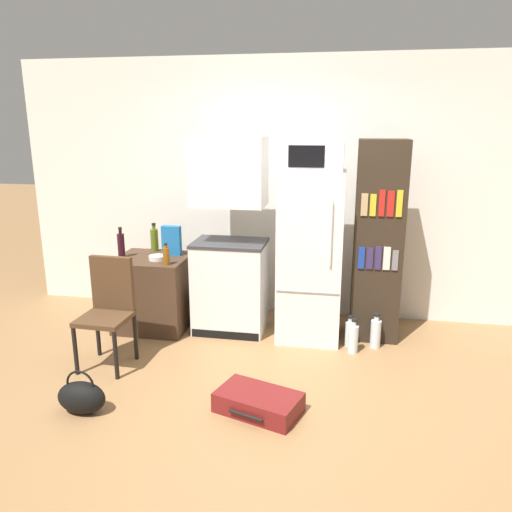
# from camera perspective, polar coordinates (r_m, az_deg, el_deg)

# --- Properties ---
(ground_plane) EXTENTS (24.00, 24.00, 0.00)m
(ground_plane) POSITION_cam_1_polar(r_m,az_deg,el_deg) (3.89, 0.77, -16.68)
(ground_plane) COLOR olive
(wall_back) EXTENTS (6.40, 0.10, 2.70)m
(wall_back) POSITION_cam_1_polar(r_m,az_deg,el_deg) (5.32, 6.61, 7.46)
(wall_back) COLOR white
(wall_back) RESTS_ON ground_plane
(side_table) EXTENTS (0.71, 0.64, 0.74)m
(side_table) POSITION_cam_1_polar(r_m,az_deg,el_deg) (5.19, -11.60, -4.07)
(side_table) COLOR #422D1E
(side_table) RESTS_ON ground_plane
(kitchen_hutch) EXTENTS (0.71, 0.52, 1.92)m
(kitchen_hutch) POSITION_cam_1_polar(r_m,az_deg,el_deg) (4.88, -3.03, 1.31)
(kitchen_hutch) COLOR white
(kitchen_hutch) RESTS_ON ground_plane
(refrigerator) EXTENTS (0.60, 0.59, 1.62)m
(refrigerator) POSITION_cam_1_polar(r_m,az_deg,el_deg) (4.75, 6.26, -0.10)
(refrigerator) COLOR white
(refrigerator) RESTS_ON ground_plane
(microwave) EXTENTS (0.54, 0.39, 0.28)m
(microwave) POSITION_cam_1_polar(r_m,az_deg,el_deg) (4.59, 6.59, 11.38)
(microwave) COLOR silver
(microwave) RESTS_ON refrigerator
(bookshelf) EXTENTS (0.45, 0.36, 1.90)m
(bookshelf) POSITION_cam_1_polar(r_m,az_deg,el_deg) (4.82, 13.77, 1.50)
(bookshelf) COLOR #2D2319
(bookshelf) RESTS_ON ground_plane
(bottle_wine_dark) EXTENTS (0.07, 0.07, 0.31)m
(bottle_wine_dark) POSITION_cam_1_polar(r_m,az_deg,el_deg) (5.12, -15.16, 1.26)
(bottle_wine_dark) COLOR black
(bottle_wine_dark) RESTS_ON side_table
(bottle_olive_oil) EXTENTS (0.08, 0.08, 0.30)m
(bottle_olive_oil) POSITION_cam_1_polar(r_m,az_deg,el_deg) (5.30, -11.54, 1.89)
(bottle_olive_oil) COLOR #566619
(bottle_olive_oil) RESTS_ON side_table
(bottle_amber_beer) EXTENTS (0.06, 0.06, 0.21)m
(bottle_amber_beer) POSITION_cam_1_polar(r_m,az_deg,el_deg) (4.77, -10.23, 0.03)
(bottle_amber_beer) COLOR brown
(bottle_amber_beer) RESTS_ON side_table
(bowl) EXTENTS (0.16, 0.16, 0.04)m
(bowl) POSITION_cam_1_polar(r_m,az_deg,el_deg) (4.97, -11.24, -0.20)
(bowl) COLOR silver
(bowl) RESTS_ON side_table
(cereal_box) EXTENTS (0.19, 0.07, 0.30)m
(cereal_box) POSITION_cam_1_polar(r_m,az_deg,el_deg) (5.10, -9.63, 1.75)
(cereal_box) COLOR #1E66A8
(cereal_box) RESTS_ON side_table
(chair) EXTENTS (0.41, 0.42, 0.94)m
(chair) POSITION_cam_1_polar(r_m,az_deg,el_deg) (4.46, -16.48, -5.21)
(chair) COLOR black
(chair) RESTS_ON ground_plane
(suitcase_large_flat) EXTENTS (0.68, 0.51, 0.15)m
(suitcase_large_flat) POSITION_cam_1_polar(r_m,az_deg,el_deg) (3.78, 0.28, -16.38)
(suitcase_large_flat) COLOR maroon
(suitcase_large_flat) RESTS_ON ground_plane
(handbag) EXTENTS (0.36, 0.20, 0.33)m
(handbag) POSITION_cam_1_polar(r_m,az_deg,el_deg) (3.95, -19.32, -14.97)
(handbag) COLOR black
(handbag) RESTS_ON ground_plane
(water_bottle_front) EXTENTS (0.09, 0.09, 0.31)m
(water_bottle_front) POSITION_cam_1_polar(r_m,az_deg,el_deg) (4.81, 10.66, -8.68)
(water_bottle_front) COLOR silver
(water_bottle_front) RESTS_ON ground_plane
(water_bottle_middle) EXTENTS (0.09, 0.09, 0.33)m
(water_bottle_middle) POSITION_cam_1_polar(r_m,az_deg,el_deg) (4.69, 11.06, -9.21)
(water_bottle_middle) COLOR silver
(water_bottle_middle) RESTS_ON ground_plane
(water_bottle_back) EXTENTS (0.10, 0.10, 0.34)m
(water_bottle_back) POSITION_cam_1_polar(r_m,az_deg,el_deg) (4.83, 13.51, -8.55)
(water_bottle_back) COLOR silver
(water_bottle_back) RESTS_ON ground_plane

